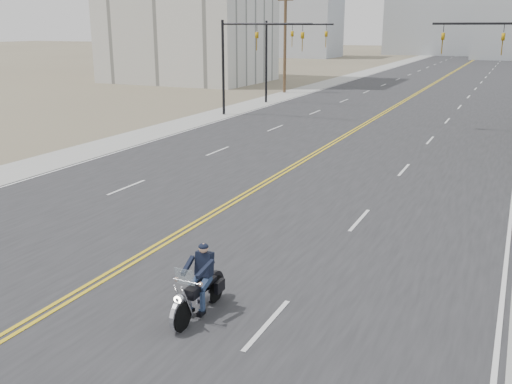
{
  "coord_description": "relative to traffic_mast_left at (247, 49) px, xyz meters",
  "views": [
    {
      "loc": [
        9.65,
        -6.62,
        6.54
      ],
      "look_at": [
        2.51,
        8.76,
        1.6
      ],
      "focal_mm": 40.0,
      "sensor_mm": 36.0,
      "label": 1
    }
  ],
  "objects": [
    {
      "name": "haze_bldg_a",
      "position": [
        -26.02,
        83.0,
        6.06
      ],
      "size": [
        14.0,
        12.0,
        22.0
      ],
      "primitive_type": "cube",
      "color": "#B7BCC6",
      "rests_on": "ground"
    },
    {
      "name": "utility_pole_left",
      "position": [
        -3.52,
        16.0,
        0.54
      ],
      "size": [
        2.2,
        0.3,
        10.5
      ],
      "color": "brown",
      "rests_on": "ground"
    },
    {
      "name": "road",
      "position": [
        8.98,
        38.0,
        -4.93
      ],
      "size": [
        20.0,
        200.0,
        0.01
      ],
      "primitive_type": "cube",
      "color": "#303033",
      "rests_on": "ground"
    },
    {
      "name": "traffic_mast_far",
      "position": [
        -0.33,
        8.0,
        -0.06
      ],
      "size": [
        6.1,
        0.26,
        7.0
      ],
      "color": "black",
      "rests_on": "ground"
    },
    {
      "name": "haze_bldg_f",
      "position": [
        -41.02,
        98.0,
        3.06
      ],
      "size": [
        12.0,
        12.0,
        16.0
      ],
      "primitive_type": "cube",
      "color": "#ADB2B7",
      "rests_on": "ground"
    },
    {
      "name": "motorcyclist",
      "position": [
        12.33,
        -28.24,
        -4.09
      ],
      "size": [
        0.94,
        2.18,
        1.7
      ],
      "primitive_type": null,
      "rotation": [
        0.0,
        0.0,
        3.14
      ],
      "color": "black",
      "rests_on": "ground"
    },
    {
      "name": "sidewalk_left",
      "position": [
        -2.52,
        38.0,
        -4.93
      ],
      "size": [
        3.0,
        200.0,
        0.01
      ],
      "primitive_type": "cube",
      "color": "#A5A5A0",
      "rests_on": "ground"
    },
    {
      "name": "traffic_mast_left",
      "position": [
        0.0,
        0.0,
        0.0
      ],
      "size": [
        7.1,
        0.26,
        7.0
      ],
      "color": "black",
      "rests_on": "ground"
    }
  ]
}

